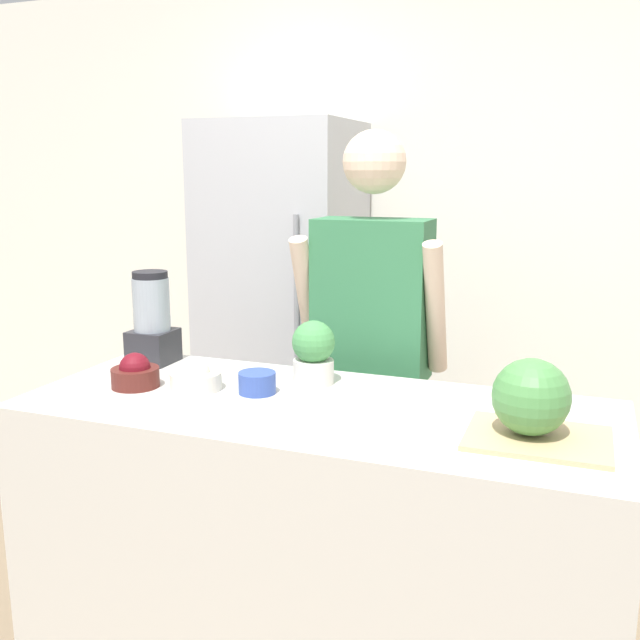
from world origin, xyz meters
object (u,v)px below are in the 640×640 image
(watermelon, at_px, (531,397))
(bowl_small_blue, at_px, (257,383))
(blender, at_px, (152,320))
(refrigerator, at_px, (283,312))
(person, at_px, (371,360))
(potted_plant, at_px, (313,352))
(bowl_cream, at_px, (196,378))
(bowl_cherries, at_px, (135,374))

(watermelon, relative_size, bowl_small_blue, 1.70)
(bowl_small_blue, distance_m, blender, 0.57)
(refrigerator, distance_m, blender, 1.10)
(watermelon, bearing_deg, bowl_small_blue, 172.80)
(person, relative_size, potted_plant, 8.45)
(bowl_cream, bearing_deg, blender, 143.23)
(bowl_cream, bearing_deg, bowl_cherries, -167.07)
(bowl_cherries, relative_size, bowl_small_blue, 1.30)
(refrigerator, bearing_deg, watermelon, -46.86)
(person, bearing_deg, blender, -151.29)
(bowl_small_blue, bearing_deg, person, 71.53)
(watermelon, relative_size, blender, 0.60)
(bowl_small_blue, distance_m, potted_plant, 0.22)
(watermelon, distance_m, bowl_cream, 1.04)
(person, xyz_separation_m, potted_plant, (-0.07, -0.43, 0.13))
(potted_plant, bearing_deg, watermelon, -20.65)
(refrigerator, xyz_separation_m, blender, (-0.04, -1.09, 0.17))
(bowl_cream, xyz_separation_m, blender, (-0.31, 0.23, 0.12))
(person, xyz_separation_m, bowl_cream, (-0.40, -0.62, 0.06))
(bowl_cream, bearing_deg, refrigerator, 101.78)
(person, xyz_separation_m, bowl_small_blue, (-0.20, -0.59, 0.06))
(person, distance_m, watermelon, 0.95)
(watermelon, bearing_deg, bowl_cream, 176.01)
(bowl_cherries, bearing_deg, bowl_small_blue, 11.16)
(person, relative_size, bowl_cherries, 11.53)
(watermelon, relative_size, bowl_cream, 1.22)
(bowl_cherries, bearing_deg, bowl_cream, 12.93)
(refrigerator, xyz_separation_m, bowl_cherries, (0.08, -1.37, 0.06))
(watermelon, height_order, bowl_small_blue, watermelon)
(blender, xyz_separation_m, potted_plant, (0.64, -0.04, -0.05))
(blender, bearing_deg, refrigerator, 88.05)
(bowl_cream, bearing_deg, person, 57.49)
(person, bearing_deg, refrigerator, 133.85)
(bowl_small_blue, xyz_separation_m, blender, (-0.51, 0.20, 0.12))
(refrigerator, relative_size, person, 1.05)
(person, distance_m, bowl_cream, 0.74)
(refrigerator, relative_size, bowl_cream, 11.27)
(bowl_cream, height_order, bowl_small_blue, bowl_cream)
(bowl_cherries, bearing_deg, refrigerator, 93.30)
(blender, bearing_deg, watermelon, -12.82)
(bowl_cherries, height_order, bowl_small_blue, bowl_cherries)
(bowl_cream, height_order, blender, blender)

